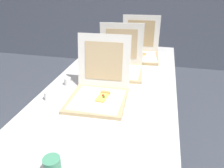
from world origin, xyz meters
The scene contains 9 objects.
table centered at (0.00, 0.59, 0.71)m, with size 0.97×2.14×0.76m.
pizza_box_front centered at (-0.05, 0.31, 0.81)m, with size 0.41×0.47×0.40m.
pizza_box_middle centered at (0.01, 0.81, 0.81)m, with size 0.43×0.43×0.41m.
pizza_box_back centered at (0.13, 1.24, 0.81)m, with size 0.41×0.41×0.41m.
cup_white_far centered at (-0.24, 0.97, 0.79)m, with size 0.05×0.05×0.06m, color white.
cup_white_near_center centered at (-0.34, 0.45, 0.79)m, with size 0.05×0.05×0.06m, color white.
cup_white_near_left centered at (-0.38, 0.21, 0.79)m, with size 0.05×0.05×0.06m, color white.
cup_printed_front centered at (-0.05, -0.38, 0.80)m, with size 0.07×0.07×0.09m, color #4C9E75.
napkin_pile centered at (0.06, -0.10, 0.76)m, with size 0.16×0.16×0.01m.
Camera 1 is at (0.35, -0.99, 1.54)m, focal length 35.69 mm.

